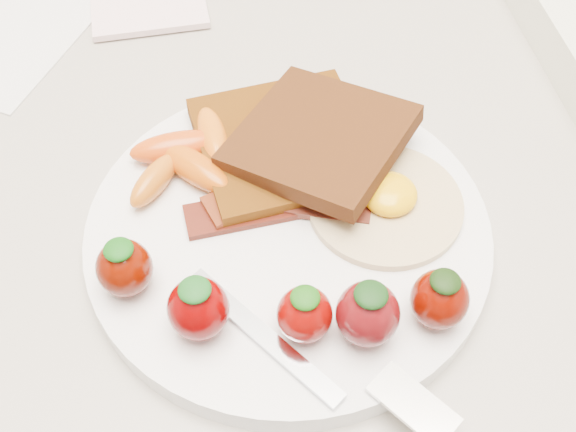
# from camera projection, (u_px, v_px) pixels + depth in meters

# --- Properties ---
(counter) EXTENTS (2.00, 0.60, 0.90)m
(counter) POSITION_uv_depth(u_px,v_px,m) (312.00, 352.00, 0.94)
(counter) COLOR gray
(counter) RESTS_ON ground
(plate) EXTENTS (0.27, 0.27, 0.02)m
(plate) POSITION_uv_depth(u_px,v_px,m) (288.00, 233.00, 0.49)
(plate) COLOR white
(plate) RESTS_ON counter
(toast_lower) EXTENTS (0.15, 0.15, 0.01)m
(toast_lower) POSITION_uv_depth(u_px,v_px,m) (284.00, 144.00, 0.51)
(toast_lower) COLOR black
(toast_lower) RESTS_ON plate
(toast_upper) EXTENTS (0.14, 0.14, 0.03)m
(toast_upper) POSITION_uv_depth(u_px,v_px,m) (320.00, 138.00, 0.50)
(toast_upper) COLOR black
(toast_upper) RESTS_ON toast_lower
(fried_egg) EXTENTS (0.12, 0.12, 0.02)m
(fried_egg) POSITION_uv_depth(u_px,v_px,m) (386.00, 201.00, 0.48)
(fried_egg) COLOR beige
(fried_egg) RESTS_ON plate
(bacon_strips) EXTENTS (0.13, 0.09, 0.01)m
(bacon_strips) POSITION_uv_depth(u_px,v_px,m) (279.00, 197.00, 0.49)
(bacon_strips) COLOR #360F07
(bacon_strips) RESTS_ON plate
(baby_carrots) EXTENTS (0.09, 0.10, 0.02)m
(baby_carrots) POSITION_uv_depth(u_px,v_px,m) (187.00, 156.00, 0.50)
(baby_carrots) COLOR #C2410B
(baby_carrots) RESTS_ON plate
(strawberries) EXTENTS (0.22, 0.06, 0.05)m
(strawberries) POSITION_uv_depth(u_px,v_px,m) (287.00, 301.00, 0.42)
(strawberries) COLOR #4F0A00
(strawberries) RESTS_ON plate
(fork) EXTENTS (0.17, 0.10, 0.00)m
(fork) POSITION_uv_depth(u_px,v_px,m) (329.00, 365.00, 0.41)
(fork) COLOR silver
(fork) RESTS_ON plate
(paper_sheet) EXTENTS (0.21, 0.25, 0.00)m
(paper_sheet) POSITION_uv_depth(u_px,v_px,m) (3.00, 12.00, 0.64)
(paper_sheet) COLOR silver
(paper_sheet) RESTS_ON counter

